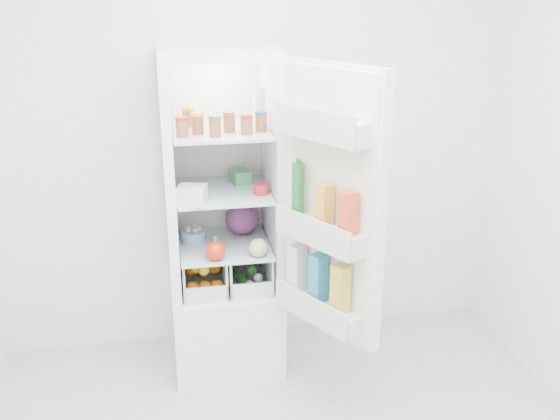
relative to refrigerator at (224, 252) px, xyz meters
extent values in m
cube|color=silver|center=(0.20, 0.25, 0.63)|extent=(3.00, 0.02, 2.60)
cube|color=white|center=(0.00, -0.04, -0.42)|extent=(0.60, 0.60, 0.50)
cube|color=white|center=(0.00, -0.04, 1.11)|extent=(0.60, 0.60, 0.05)
cube|color=white|center=(0.00, 0.24, 0.46)|extent=(0.60, 0.05, 1.25)
cube|color=white|center=(-0.28, -0.04, 0.46)|extent=(0.05, 0.60, 1.25)
cube|color=white|center=(0.27, -0.04, 0.46)|extent=(0.05, 0.60, 1.25)
cube|color=white|center=(0.00, 0.21, 0.46)|extent=(0.50, 0.01, 1.25)
sphere|color=white|center=(0.00, 0.17, 1.04)|extent=(0.05, 0.05, 0.05)
cube|color=silver|center=(0.00, -0.06, 0.07)|extent=(0.49, 0.53, 0.01)
cube|color=silver|center=(0.00, -0.06, 0.38)|extent=(0.49, 0.53, 0.02)
cube|color=silver|center=(0.00, -0.06, 0.71)|extent=(0.49, 0.53, 0.02)
cylinder|color=#B21919|center=(-0.20, -0.20, 0.76)|extent=(0.06, 0.06, 0.08)
cylinder|color=gold|center=(-0.12, -0.15, 0.76)|extent=(0.06, 0.06, 0.08)
cylinder|color=#267226|center=(-0.04, -0.23, 0.76)|extent=(0.06, 0.06, 0.08)
cylinder|color=brown|center=(0.04, -0.13, 0.76)|extent=(0.06, 0.06, 0.08)
cylinder|color=#B21919|center=(0.12, -0.20, 0.76)|extent=(0.06, 0.06, 0.08)
cylinder|color=#194C8C|center=(0.20, -0.15, 0.76)|extent=(0.06, 0.06, 0.08)
cylinder|color=#BF8C19|center=(-0.16, 0.03, 0.76)|extent=(0.06, 0.06, 0.08)
cylinder|color=silver|center=(0.21, 0.05, 0.82)|extent=(0.07, 0.07, 0.20)
cube|color=white|center=(-0.17, -0.26, 0.44)|extent=(0.17, 0.17, 0.09)
cylinder|color=red|center=(0.19, -0.16, 0.42)|extent=(0.11, 0.11, 0.05)
cube|color=#469A5E|center=(0.11, 0.05, 0.43)|extent=(0.12, 0.15, 0.07)
sphere|color=#541D54|center=(0.12, 0.06, 0.18)|extent=(0.19, 0.19, 0.19)
sphere|color=red|center=(-0.06, -0.28, 0.13)|extent=(0.10, 0.10, 0.10)
cylinder|color=#9BC3E7|center=(-0.17, 0.01, 0.11)|extent=(0.16, 0.16, 0.06)
sphere|color=#A6C191|center=(0.16, -0.27, 0.13)|extent=(0.10, 0.10, 0.10)
sphere|color=orange|center=(-0.19, -0.18, -0.12)|extent=(0.07, 0.07, 0.07)
sphere|color=orange|center=(-0.12, -0.18, -0.12)|extent=(0.07, 0.07, 0.07)
sphere|color=orange|center=(-0.06, -0.18, -0.12)|extent=(0.07, 0.07, 0.07)
sphere|color=orange|center=(-0.19, -0.06, -0.06)|extent=(0.07, 0.07, 0.07)
sphere|color=orange|center=(-0.12, -0.06, -0.06)|extent=(0.07, 0.07, 0.07)
sphere|color=orange|center=(-0.06, -0.06, -0.06)|extent=(0.07, 0.07, 0.07)
sphere|color=orange|center=(-0.15, 0.06, -0.12)|extent=(0.07, 0.07, 0.07)
sphere|color=yellow|center=(-0.16, -0.12, -0.03)|extent=(0.06, 0.06, 0.06)
sphere|color=yellow|center=(-0.09, -0.01, -0.03)|extent=(0.06, 0.06, 0.06)
sphere|color=yellow|center=(-0.12, -0.16, -0.03)|extent=(0.06, 0.06, 0.06)
cylinder|color=#20501A|center=(0.08, -0.06, -0.13)|extent=(0.09, 0.21, 0.05)
cylinder|color=#20501A|center=(0.16, -0.01, -0.08)|extent=(0.08, 0.21, 0.05)
sphere|color=white|center=(0.12, -0.18, -0.13)|extent=(0.05, 0.05, 0.05)
sphere|color=white|center=(0.17, -0.16, -0.10)|extent=(0.05, 0.05, 0.05)
cube|color=white|center=(0.47, -0.58, 0.46)|extent=(0.35, 0.55, 1.30)
cube|color=white|center=(0.44, -0.60, 0.46)|extent=(0.28, 0.49, 1.26)
cube|color=silver|center=(0.40, -0.63, 0.83)|extent=(0.34, 0.49, 0.10)
cube|color=silver|center=(0.40, -0.63, 0.33)|extent=(0.34, 0.49, 0.10)
cube|color=silver|center=(0.40, -0.63, -0.07)|extent=(0.34, 0.49, 0.10)
sphere|color=#9D6F47|center=(0.45, -0.73, 0.89)|extent=(0.05, 0.05, 0.05)
sphere|color=#9D6F47|center=(0.41, -0.66, 0.89)|extent=(0.05, 0.05, 0.05)
sphere|color=#9D6F47|center=(0.38, -0.59, 0.89)|extent=(0.05, 0.05, 0.05)
sphere|color=#9D6F47|center=(0.34, -0.52, 0.89)|extent=(0.05, 0.05, 0.05)
cylinder|color=#1B5F27|center=(0.32, -0.50, 0.51)|extent=(0.06, 0.06, 0.26)
cube|color=#F5AA36|center=(0.41, -0.65, 0.48)|extent=(0.09, 0.09, 0.20)
cube|color=#E84F29|center=(0.48, -0.79, 0.48)|extent=(0.09, 0.09, 0.20)
cube|color=white|center=(0.32, -0.50, 0.10)|extent=(0.10, 0.10, 0.24)
cube|color=teal|center=(0.39, -0.63, 0.10)|extent=(0.10, 0.10, 0.24)
cube|color=gold|center=(0.47, -0.76, 0.10)|extent=(0.10, 0.10, 0.24)
camera|label=1|loc=(-0.27, -3.24, 1.42)|focal=40.00mm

